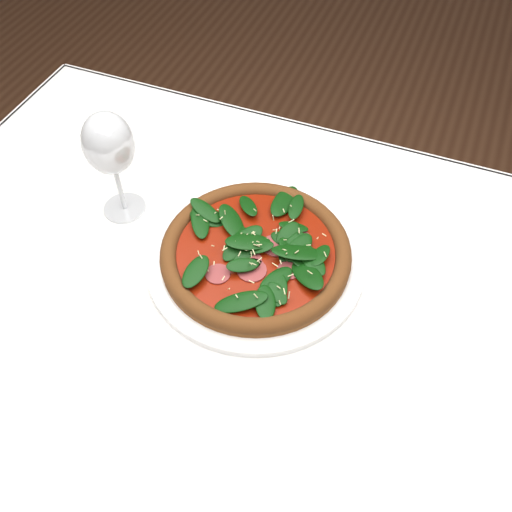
% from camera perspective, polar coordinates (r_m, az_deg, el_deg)
% --- Properties ---
extents(ground, '(6.00, 6.00, 0.00)m').
position_cam_1_polar(ground, '(1.51, 0.10, -20.48)').
color(ground, brown).
rests_on(ground, ground).
extents(dining_table, '(1.21, 0.81, 0.75)m').
position_cam_1_polar(dining_table, '(0.92, 0.16, -7.51)').
color(dining_table, white).
rests_on(dining_table, ground).
extents(plate, '(0.33, 0.33, 0.01)m').
position_cam_1_polar(plate, '(0.87, -0.03, -0.23)').
color(plate, white).
rests_on(plate, dining_table).
extents(pizza, '(0.32, 0.32, 0.04)m').
position_cam_1_polar(pizza, '(0.85, -0.03, 0.57)').
color(pizza, brown).
rests_on(pizza, plate).
extents(wine_glass, '(0.08, 0.08, 0.19)m').
position_cam_1_polar(wine_glass, '(0.88, -14.50, 10.62)').
color(wine_glass, silver).
rests_on(wine_glass, dining_table).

